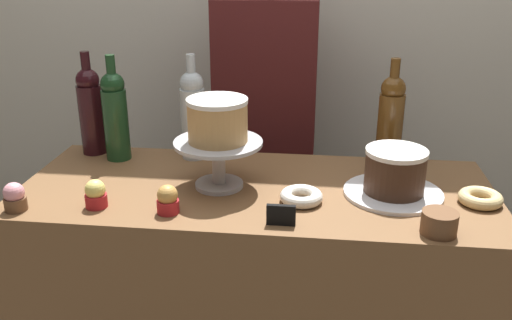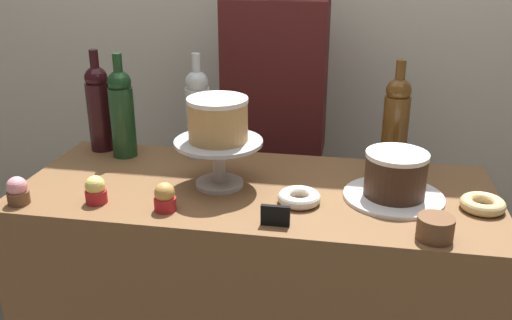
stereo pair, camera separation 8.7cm
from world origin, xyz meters
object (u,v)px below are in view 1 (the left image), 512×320
at_px(chocolate_round_cake, 395,171).
at_px(barista_figure, 266,152).
at_px(cake_stand_pedestal, 218,156).
at_px(donut_sugar, 301,196).
at_px(cupcake_caramel, 168,200).
at_px(cookie_stack, 439,223).
at_px(white_layer_cake, 218,120).
at_px(cupcake_strawberry, 15,197).
at_px(wine_bottle_dark_red, 91,109).
at_px(wine_bottle_amber, 391,119).
at_px(wine_bottle_clear, 193,113).
at_px(donut_glazed, 480,198).
at_px(cupcake_lemon, 96,194).
at_px(wine_bottle_green, 115,114).
at_px(price_sign_chalkboard, 281,215).

relative_size(chocolate_round_cake, barista_figure, 0.10).
relative_size(cake_stand_pedestal, donut_sugar, 2.16).
height_order(cake_stand_pedestal, donut_sugar, cake_stand_pedestal).
xyz_separation_m(cupcake_caramel, cookie_stack, (0.65, -0.03, -0.01)).
bearing_deg(cookie_stack, barista_figure, 122.10).
relative_size(white_layer_cake, cupcake_strawberry, 2.20).
relative_size(cake_stand_pedestal, chocolate_round_cake, 1.49).
distance_m(white_layer_cake, cookie_stack, 0.61).
height_order(white_layer_cake, donut_sugar, white_layer_cake).
relative_size(wine_bottle_dark_red, cupcake_strawberry, 4.38).
relative_size(chocolate_round_cake, donut_sugar, 1.45).
xyz_separation_m(wine_bottle_amber, donut_sugar, (-0.25, -0.30, -0.13)).
height_order(chocolate_round_cake, cupcake_strawberry, chocolate_round_cake).
height_order(wine_bottle_clear, barista_figure, barista_figure).
distance_m(cake_stand_pedestal, donut_glazed, 0.70).
bearing_deg(cupcake_lemon, white_layer_cake, 29.48).
bearing_deg(donut_glazed, cupcake_lemon, -172.24).
height_order(wine_bottle_green, donut_sugar, wine_bottle_green).
distance_m(cake_stand_pedestal, wine_bottle_amber, 0.53).
relative_size(wine_bottle_amber, donut_sugar, 2.91).
height_order(cupcake_caramel, cupcake_lemon, same).
xyz_separation_m(cupcake_lemon, donut_sugar, (0.52, 0.09, -0.02)).
relative_size(cookie_stack, barista_figure, 0.05).
distance_m(wine_bottle_green, cupcake_strawberry, 0.42).
bearing_deg(cupcake_caramel, white_layer_cake, 60.58).
xyz_separation_m(donut_glazed, barista_figure, (-0.62, 0.59, -0.12)).
distance_m(cake_stand_pedestal, cupcake_lemon, 0.34).
relative_size(white_layer_cake, wine_bottle_dark_red, 0.50).
height_order(chocolate_round_cake, cupcake_lemon, chocolate_round_cake).
relative_size(white_layer_cake, barista_figure, 0.10).
distance_m(wine_bottle_amber, cupcake_caramel, 0.71).
xyz_separation_m(wine_bottle_dark_red, donut_sugar, (0.68, -0.29, -0.13)).
height_order(wine_bottle_clear, cookie_stack, wine_bottle_clear).
height_order(white_layer_cake, chocolate_round_cake, white_layer_cake).
xyz_separation_m(white_layer_cake, price_sign_chalkboard, (0.19, -0.21, -0.17)).
height_order(wine_bottle_clear, price_sign_chalkboard, wine_bottle_clear).
bearing_deg(chocolate_round_cake, cake_stand_pedestal, -179.87).
distance_m(cake_stand_pedestal, wine_bottle_clear, 0.25).
distance_m(cupcake_strawberry, cupcake_lemon, 0.20).
relative_size(donut_sugar, barista_figure, 0.07).
xyz_separation_m(cake_stand_pedestal, donut_sugar, (0.23, -0.07, -0.08)).
bearing_deg(cupcake_strawberry, donut_sugar, 10.37).
relative_size(cupcake_lemon, donut_glazed, 0.66).
bearing_deg(cake_stand_pedestal, donut_glazed, -2.47).
distance_m(wine_bottle_green, price_sign_chalkboard, 0.67).
bearing_deg(donut_glazed, cookie_stack, -127.88).
bearing_deg(wine_bottle_green, cookie_stack, -22.91).
distance_m(wine_bottle_dark_red, cupcake_lemon, 0.43).
height_order(cake_stand_pedestal, cupcake_lemon, cake_stand_pedestal).
relative_size(wine_bottle_clear, barista_figure, 0.20).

